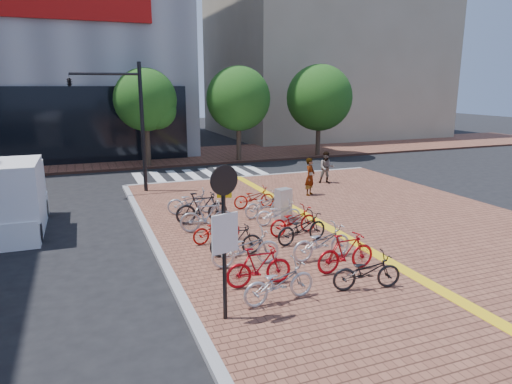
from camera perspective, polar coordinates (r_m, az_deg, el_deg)
name	(u,v)px	position (r m, az deg, el deg)	size (l,w,h in m)	color
ground	(306,261)	(13.72, 6.30, -8.53)	(120.00, 120.00, 0.00)	black
tactile_strip	(500,324)	(11.28, 28.24, -14.29)	(0.40, 34.00, 0.01)	yellow
kerb_north	(255,177)	(25.43, -0.18, 1.91)	(14.00, 0.25, 0.15)	gray
far_sidewalk	(170,157)	(33.19, -10.71, 4.34)	(70.00, 8.00, 0.15)	brown
building_beige	(320,46)	(49.62, 8.05, 17.65)	(20.00, 18.00, 18.00)	gray
crosswalk	(202,175)	(26.56, -6.78, 2.15)	(7.50, 4.00, 0.01)	silver
street_trees	(254,100)	(30.77, -0.31, 11.42)	(16.20, 4.60, 6.35)	#38281E
bike_0	(279,282)	(10.74, 2.90, -11.21)	(0.64, 1.83, 0.96)	#B7B7BC
bike_1	(259,266)	(11.51, 0.37, -9.29)	(0.48, 1.71, 1.03)	#A70B15
bike_2	(246,248)	(12.73, -1.31, -7.02)	(0.68, 1.96, 1.03)	silver
bike_3	(236,240)	(13.48, -2.53, -6.05)	(0.44, 1.57, 0.95)	black
bike_4	(217,229)	(14.66, -4.95, -4.66)	(0.57, 1.63, 0.86)	#9D100B
bike_5	(207,216)	(15.70, -6.17, -2.99)	(0.52, 1.85, 1.11)	#A2A1A6
bike_6	(202,208)	(16.66, -6.79, -1.97)	(0.54, 1.92, 1.16)	black
bike_7	(191,202)	(17.97, -8.12, -1.19)	(0.64, 1.85, 0.97)	#ACACB1
bike_8	(367,271)	(11.68, 13.67, -9.62)	(0.61, 1.75, 0.92)	black
bike_9	(346,252)	(12.59, 11.17, -7.42)	(0.50, 1.77, 1.06)	#A80C14
bike_10	(322,242)	(13.35, 8.22, -6.22)	(0.67, 1.92, 1.01)	silver
bike_11	(302,228)	(14.61, 5.74, -4.50)	(0.65, 1.85, 0.97)	black
bike_12	(293,221)	(15.39, 4.68, -3.59)	(0.63, 1.82, 0.95)	#A00B0D
bike_13	(279,213)	(16.40, 2.84, -2.64)	(0.58, 1.67, 0.88)	silver
bike_14	(265,205)	(17.40, 1.11, -1.58)	(0.63, 1.80, 0.94)	#B2B2B7
bike_15	(254,198)	(18.59, -0.25, -0.69)	(0.59, 1.70, 0.89)	#A1150B
pedestrian_a	(310,177)	(20.88, 6.78, 1.92)	(0.62, 0.41, 1.71)	gray
pedestrian_b	(327,168)	(23.59, 8.81, 3.04)	(0.79, 0.61, 1.62)	#494C5D
utility_box	(283,204)	(16.97, 3.44, -1.56)	(0.55, 0.40, 1.19)	silver
yellow_sign	(224,191)	(15.86, -4.07, 0.13)	(0.51, 0.21, 1.93)	#B7B7BC
notice_sign	(224,225)	(9.38, -3.97, -4.10)	(0.62, 0.22, 3.38)	black
traffic_light_pole	(110,104)	(21.70, -17.81, 10.45)	(3.19, 1.23, 5.94)	black
box_truck	(12,198)	(18.00, -28.21, -0.69)	(2.04, 4.54, 2.61)	white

